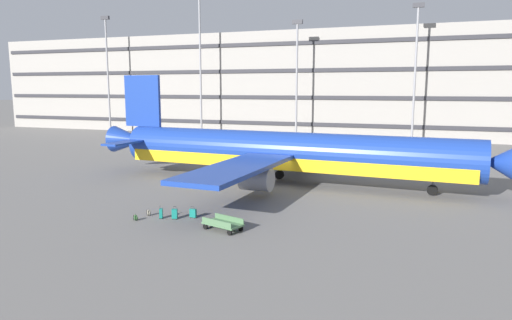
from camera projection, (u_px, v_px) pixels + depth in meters
The scene contains 13 objects.
ground_plane at pixel (278, 187), 42.82m from camera, with size 600.00×600.00×0.00m, color slate.
terminal_structure at pixel (357, 84), 90.68m from camera, with size 159.14×18.34×19.81m.
airliner at pixel (284, 153), 44.43m from camera, with size 40.82×33.05×10.50m.
light_mast_far_left at pixel (107, 67), 93.07m from camera, with size 1.80×0.50×23.34m.
light_mast_left at pixel (200, 57), 85.85m from camera, with size 1.80×0.50×26.30m.
light_mast_center_left at pixel (297, 71), 80.06m from camera, with size 1.80×0.50×20.71m.
light_mast_center_right at pixel (416, 64), 73.40m from camera, with size 1.80×0.50×22.33m.
suitcase_teal at pixel (193, 213), 32.63m from camera, with size 0.48×0.23×0.83m.
suitcase_scuffed at pixel (175, 214), 32.32m from camera, with size 0.44×0.36×0.89m.
suitcase_large at pixel (161, 213), 32.48m from camera, with size 0.33×0.41×0.91m.
backpack_red at pixel (136, 218), 31.99m from camera, with size 0.42×0.32×0.47m.
backpack_purple at pixel (149, 213), 33.19m from camera, with size 0.38×0.31×0.52m.
baggage_cart at pixel (223, 224), 29.78m from camera, with size 3.35×2.03×0.82m.
Camera 1 is at (12.28, -40.13, 9.10)m, focal length 32.31 mm.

